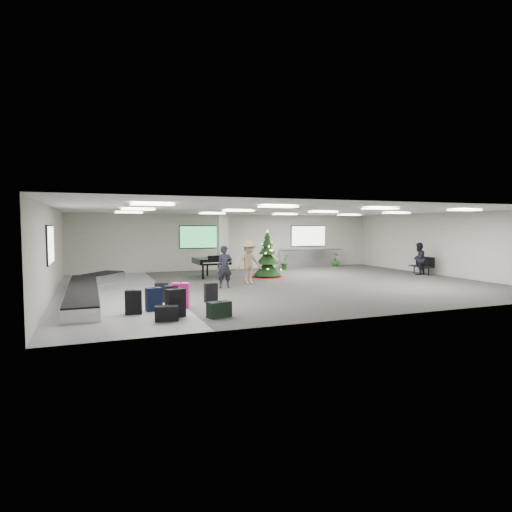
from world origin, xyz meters
name	(u,v)px	position (x,y,z in m)	size (l,w,h in m)	color
ground	(282,284)	(0.00, 0.00, 0.00)	(18.00, 18.00, 0.00)	#383633
room_envelope	(268,230)	(-0.38, 0.67, 2.33)	(18.02, 14.02, 3.21)	#A6A298
baggage_carousel	(88,289)	(-7.84, -0.08, 0.21)	(2.28, 9.71, 0.43)	silver
service_counter	(311,258)	(5.00, 6.65, 0.55)	(4.05, 0.65, 1.08)	silver
suitcase_0	(175,303)	(-5.56, -5.05, 0.39)	(0.56, 0.41, 0.81)	black
suitcase_1	(173,297)	(-5.41, -3.77, 0.35)	(0.48, 0.29, 0.72)	black
pink_suitcase	(181,295)	(-5.16, -3.80, 0.39)	(0.57, 0.45, 0.80)	#EA1E83
suitcase_3	(211,292)	(-4.02, -3.07, 0.31)	(0.44, 0.26, 0.65)	black
navy_suitcase	(154,299)	(-6.00, -3.94, 0.35)	(0.49, 0.34, 0.71)	black
suitcase_5	(134,302)	(-6.60, -4.22, 0.35)	(0.49, 0.31, 0.71)	black
green_duffel	(219,309)	(-4.44, -5.47, 0.22)	(0.71, 0.47, 0.45)	black
suitcase_8	(162,292)	(-5.55, -2.54, 0.33)	(0.48, 0.32, 0.68)	black
black_duffel	(167,313)	(-5.87, -5.42, 0.20)	(0.66, 0.44, 0.42)	black
christmas_tree	(267,261)	(0.41, 2.65, 0.81)	(1.66, 1.66, 2.37)	#670A09
grand_piano	(211,261)	(-2.20, 3.53, 0.80)	(1.56, 1.97, 1.12)	black
bench	(423,264)	(8.47, 0.84, 0.52)	(0.64, 1.51, 0.93)	black
traveler_a	(225,267)	(-2.64, -0.15, 0.86)	(0.63, 0.41, 1.72)	black
traveler_b	(249,262)	(-1.29, 0.64, 0.94)	(1.22, 0.70, 1.89)	#937D5B
traveler_bench	(419,259)	(8.10, 0.75, 0.83)	(0.81, 0.63, 1.67)	black
potted_plant_left	(285,262)	(2.72, 5.56, 0.45)	(0.50, 0.40, 0.91)	#133C17
potted_plant_right	(335,260)	(6.59, 6.35, 0.42)	(0.47, 0.47, 0.83)	#133C17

